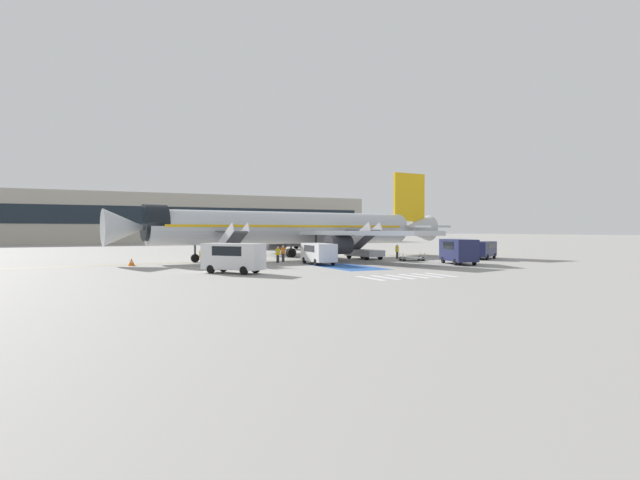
{
  "coord_description": "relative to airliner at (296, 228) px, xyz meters",
  "views": [
    {
      "loc": [
        -21.36,
        -53.2,
        3.29
      ],
      "look_at": [
        2.44,
        -3.49,
        2.18
      ],
      "focal_mm": 28.0,
      "sensor_mm": 36.0,
      "label": 1
    }
  ],
  "objects": [
    {
      "name": "ground_crew_2",
      "position": [
        10.64,
        -4.55,
        -2.59
      ],
      "size": [
        0.27,
        0.45,
        1.63
      ],
      "rotation": [
        0.0,
        0.0,
        1.49
      ],
      "color": "black",
      "rests_on": "ground_plane"
    },
    {
      "name": "apron_walkway_bar_0",
      "position": [
        -4.32,
        -23.19,
        -3.52
      ],
      "size": [
        0.44,
        3.6,
        0.01
      ],
      "primitive_type": "cube",
      "color": "silver",
      "rests_on": "ground_plane"
    },
    {
      "name": "fuel_tanker",
      "position": [
        8.04,
        27.02,
        -1.8
      ],
      "size": [
        10.92,
        3.07,
        3.4
      ],
      "rotation": [
        0.0,
        0.0,
        -1.52
      ],
      "color": "#38383D",
      "rests_on": "ground_plane"
    },
    {
      "name": "ground_crew_0",
      "position": [
        -12.3,
        -7.28,
        -2.61
      ],
      "size": [
        0.49,
        0.43,
        1.59
      ],
      "rotation": [
        0.0,
        0.0,
        0.57
      ],
      "color": "#191E38",
      "rests_on": "ground_plane"
    },
    {
      "name": "apron_leadline_yellow",
      "position": [
        -0.72,
        -0.07,
        -3.52
      ],
      "size": [
        75.05,
        7.68,
        0.01
      ],
      "primitive_type": "cube",
      "rotation": [
        0.0,
        0.0,
        1.67
      ],
      "color": "gold",
      "rests_on": "ground_plane"
    },
    {
      "name": "ground_plane",
      "position": [
        -0.68,
        0.92,
        -3.52
      ],
      "size": [
        600.0,
        600.0,
        0.0
      ],
      "primitive_type": "plane",
      "color": "gray"
    },
    {
      "name": "apron_walkway_bar_5",
      "position": [
        1.68,
        -23.19,
        -3.52
      ],
      "size": [
        0.44,
        3.6,
        0.01
      ],
      "primitive_type": "cube",
      "color": "silver",
      "rests_on": "ground_plane"
    },
    {
      "name": "ground_crew_1",
      "position": [
        -3.18,
        -4.02,
        -2.54
      ],
      "size": [
        0.46,
        0.28,
        1.7
      ],
      "rotation": [
        0.0,
        0.0,
        3.27
      ],
      "color": "#2D2D33",
      "rests_on": "ground_plane"
    },
    {
      "name": "service_van_1",
      "position": [
        -11.68,
        -15.42,
        -2.17
      ],
      "size": [
        4.42,
        4.77,
        2.27
      ],
      "rotation": [
        0.0,
        0.0,
        3.84
      ],
      "color": "silver",
      "rests_on": "ground_plane"
    },
    {
      "name": "service_van_3",
      "position": [
        18.84,
        -9.58,
        -2.32
      ],
      "size": [
        5.11,
        4.07,
        1.98
      ],
      "rotation": [
        0.0,
        0.0,
        5.26
      ],
      "color": "#1E234C",
      "rests_on": "ground_plane"
    },
    {
      "name": "ground_crew_3",
      "position": [
        -4.34,
        -5.55,
        -2.58
      ],
      "size": [
        0.44,
        0.48,
        1.64
      ],
      "rotation": [
        0.0,
        0.0,
        2.2
      ],
      "color": "#2D2D33",
      "rests_on": "ground_plane"
    },
    {
      "name": "boarding_stairs_aft",
      "position": [
        6.74,
        -3.7,
        -2.51
      ],
      "size": [
        2.67,
        5.4,
        4.15
      ],
      "rotation": [
        0.0,
        0.0,
        0.1
      ],
      "color": "#ADB2BA",
      "rests_on": "ground_plane"
    },
    {
      "name": "service_van_0",
      "position": [
        10.68,
        -14.8,
        -2.1
      ],
      "size": [
        3.56,
        5.47,
        2.4
      ],
      "rotation": [
        0.0,
        0.0,
        5.95
      ],
      "color": "#1E234C",
      "rests_on": "ground_plane"
    },
    {
      "name": "apron_walkway_bar_1",
      "position": [
        -3.12,
        -23.19,
        -3.52
      ],
      "size": [
        0.44,
        3.6,
        0.01
      ],
      "primitive_type": "cube",
      "color": "silver",
      "rests_on": "ground_plane"
    },
    {
      "name": "traffic_cone_1",
      "position": [
        -17.92,
        -3.45,
        -3.17
      ],
      "size": [
        0.62,
        0.62,
        0.69
      ],
      "color": "orange",
      "rests_on": "ground_plane"
    },
    {
      "name": "apron_walkway_bar_2",
      "position": [
        -1.92,
        -23.19,
        -3.52
      ],
      "size": [
        0.44,
        3.6,
        0.01
      ],
      "primitive_type": "cube",
      "color": "silver",
      "rests_on": "ground_plane"
    },
    {
      "name": "apron_walkway_bar_3",
      "position": [
        -0.72,
        -23.19,
        -3.52
      ],
      "size": [
        0.44,
        3.6,
        0.01
      ],
      "primitive_type": "cube",
      "color": "silver",
      "rests_on": "ground_plane"
    },
    {
      "name": "apron_stand_patch_blue",
      "position": [
        -0.72,
        -13.4,
        -3.52
      ],
      "size": [
        4.15,
        8.56,
        0.01
      ],
      "primitive_type": "cube",
      "color": "#2856A8",
      "rests_on": "ground_plane"
    },
    {
      "name": "traffic_cone_0",
      "position": [
        15.13,
        -10.29,
        -3.19
      ],
      "size": [
        0.6,
        0.6,
        0.66
      ],
      "color": "orange",
      "rests_on": "ground_plane"
    },
    {
      "name": "baggage_cart",
      "position": [
        9.82,
        -8.48,
        -3.26
      ],
      "size": [
        2.92,
        2.19,
        0.87
      ],
      "rotation": [
        0.0,
        0.0,
        1.28
      ],
      "color": "gray",
      "rests_on": "ground_plane"
    },
    {
      "name": "airliner",
      "position": [
        0.0,
        0.0,
        0.0
      ],
      "size": [
        40.92,
        35.5,
        10.71
      ],
      "rotation": [
        0.0,
        0.0,
        1.67
      ],
      "color": "#B7BCC4",
      "rests_on": "ground_plane"
    },
    {
      "name": "terminal_building",
      "position": [
        -10.42,
        83.89,
        2.82
      ],
      "size": [
        129.43,
        12.1,
        12.67
      ],
      "color": "#B2AD9E",
      "rests_on": "ground_plane"
    },
    {
      "name": "apron_walkway_bar_4",
      "position": [
        0.48,
        -23.19,
        -3.52
      ],
      "size": [
        0.44,
        3.6,
        0.01
      ],
      "primitive_type": "cube",
      "color": "silver",
      "rests_on": "ground_plane"
    },
    {
      "name": "boarding_stairs_forward",
      "position": [
        -8.88,
        -5.26,
        -2.53
      ],
      "size": [
        2.67,
        5.4,
        4.02
      ],
      "rotation": [
        0.0,
        0.0,
        0.1
      ],
      "color": "#ADB2BA",
      "rests_on": "ground_plane"
    },
    {
      "name": "service_van_2",
      "position": [
        -1.62,
        -9.27,
        -2.31
      ],
      "size": [
        2.3,
        5.39,
        2.0
      ],
      "rotation": [
        0.0,
        0.0,
        3.06
      ],
      "color": "silver",
      "rests_on": "ground_plane"
    }
  ]
}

